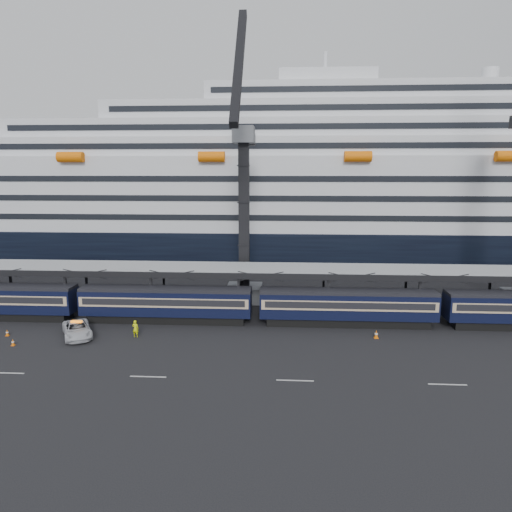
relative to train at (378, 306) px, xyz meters
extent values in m
plane|color=black|center=(4.65, -10.00, -2.20)|extent=(260.00, 260.00, 0.00)
cube|color=beige|center=(-33.35, -14.00, -2.19)|extent=(3.00, 0.15, 0.02)
cube|color=beige|center=(-21.35, -14.00, -2.19)|extent=(3.00, 0.15, 0.02)
cube|color=beige|center=(-9.35, -14.00, -2.19)|extent=(3.00, 0.15, 0.02)
cube|color=beige|center=(2.65, -14.00, -2.19)|extent=(3.00, 0.15, 0.02)
cube|color=black|center=(-23.35, 0.00, -1.75)|extent=(17.48, 2.40, 0.90)
cube|color=black|center=(-23.35, 0.00, 0.05)|extent=(19.00, 2.80, 2.70)
cube|color=#C6AE8C|center=(-23.35, 0.00, 0.35)|extent=(18.62, 2.92, 1.05)
cube|color=black|center=(-23.35, 0.00, 0.40)|extent=(17.86, 2.98, 0.70)
cube|color=black|center=(-23.35, 0.00, 1.55)|extent=(19.00, 2.50, 0.35)
cube|color=black|center=(-3.35, 0.00, -1.75)|extent=(17.48, 2.40, 0.90)
cube|color=black|center=(-3.35, 0.00, 0.05)|extent=(19.00, 2.80, 2.70)
cube|color=#C6AE8C|center=(-3.35, 0.00, 0.35)|extent=(18.62, 2.92, 1.05)
cube|color=black|center=(-3.35, 0.00, 0.40)|extent=(17.86, 2.98, 0.70)
cube|color=black|center=(-3.35, 0.00, 1.55)|extent=(19.00, 2.50, 0.35)
cube|color=#95999D|center=(4.65, 4.00, 3.20)|extent=(130.00, 6.00, 0.25)
cube|color=black|center=(4.65, 1.00, 2.90)|extent=(130.00, 0.25, 0.70)
cube|color=black|center=(4.65, 7.00, 2.90)|extent=(130.00, 0.25, 0.70)
cube|color=black|center=(-45.35, 6.80, 0.50)|extent=(0.25, 0.25, 5.40)
cube|color=black|center=(-35.35, 1.20, 0.50)|extent=(0.25, 0.25, 5.40)
cube|color=black|center=(-35.35, 6.80, 0.50)|extent=(0.25, 0.25, 5.40)
cube|color=black|center=(-25.35, 1.20, 0.50)|extent=(0.25, 0.25, 5.40)
cube|color=black|center=(-25.35, 6.80, 0.50)|extent=(0.25, 0.25, 5.40)
cube|color=black|center=(-15.35, 1.20, 0.50)|extent=(0.25, 0.25, 5.40)
cube|color=black|center=(-15.35, 6.80, 0.50)|extent=(0.25, 0.25, 5.40)
cube|color=black|center=(-5.35, 1.20, 0.50)|extent=(0.25, 0.25, 5.40)
cube|color=black|center=(-5.35, 6.80, 0.50)|extent=(0.25, 0.25, 5.40)
cube|color=black|center=(4.65, 1.20, 0.50)|extent=(0.25, 0.25, 5.40)
cube|color=black|center=(4.65, 6.80, 0.50)|extent=(0.25, 0.25, 5.40)
cube|color=black|center=(14.65, 1.20, 0.50)|extent=(0.25, 0.25, 5.40)
cube|color=black|center=(14.65, 6.80, 0.50)|extent=(0.25, 0.25, 5.40)
cube|color=black|center=(4.65, 36.00, 1.30)|extent=(200.00, 28.00, 7.00)
cube|color=silver|center=(4.65, 36.00, 10.80)|extent=(190.00, 26.88, 12.00)
cube|color=silver|center=(4.65, 36.00, 18.30)|extent=(160.00, 24.64, 3.00)
cube|color=black|center=(4.65, 23.63, 18.30)|extent=(153.60, 0.12, 0.90)
cube|color=silver|center=(4.65, 36.00, 21.30)|extent=(124.00, 21.84, 3.00)
cube|color=black|center=(4.65, 25.03, 21.30)|extent=(119.04, 0.12, 0.90)
cube|color=silver|center=(4.65, 36.00, 24.30)|extent=(90.00, 19.04, 3.00)
cube|color=black|center=(4.65, 26.43, 24.30)|extent=(86.40, 0.12, 0.90)
cube|color=silver|center=(4.65, 36.00, 27.30)|extent=(56.00, 16.24, 3.00)
cube|color=black|center=(4.65, 27.83, 27.30)|extent=(53.76, 0.12, 0.90)
cube|color=silver|center=(-3.35, 36.00, 29.80)|extent=(16.00, 12.00, 2.50)
cylinder|color=silver|center=(24.65, 36.00, 30.30)|extent=(2.80, 2.80, 3.00)
cylinder|color=orange|center=(-43.35, 21.96, 16.60)|extent=(4.00, 1.60, 1.60)
cylinder|color=orange|center=(-21.35, 21.96, 16.60)|extent=(4.00, 1.60, 1.60)
cylinder|color=orange|center=(0.65, 21.96, 16.60)|extent=(4.00, 1.60, 1.60)
cylinder|color=orange|center=(22.65, 21.96, 16.60)|extent=(4.00, 1.60, 1.60)
cube|color=#51555A|center=(-15.35, 9.00, -1.20)|extent=(4.50, 4.50, 2.00)
cube|color=black|center=(-15.35, 9.00, 8.80)|extent=(1.30, 1.30, 18.00)
cube|color=#51555A|center=(-15.35, 9.00, 18.80)|extent=(2.60, 3.20, 2.00)
cube|color=black|center=(-15.35, 3.21, 25.69)|extent=(0.90, 12.26, 14.37)
cube|color=black|center=(-15.35, 11.52, 18.80)|extent=(0.90, 5.04, 0.90)
cube|color=black|center=(-15.35, 14.04, 18.60)|extent=(2.20, 1.60, 1.60)
imported|color=silver|center=(-31.21, -5.31, -1.43)|extent=(4.94, 6.07, 1.54)
imported|color=#E5F30C|center=(-25.28, -5.03, -1.32)|extent=(0.68, 0.49, 1.77)
cube|color=orange|center=(-38.52, -5.46, -2.18)|extent=(0.34, 0.34, 0.04)
cone|color=orange|center=(-38.52, -5.46, -1.84)|extent=(0.29, 0.29, 0.65)
cylinder|color=white|center=(-38.52, -5.46, -1.84)|extent=(0.24, 0.24, 0.11)
cube|color=orange|center=(-36.38, -8.02, -2.18)|extent=(0.34, 0.34, 0.04)
cone|color=orange|center=(-36.38, -8.02, -1.84)|extent=(0.29, 0.29, 0.65)
cylinder|color=white|center=(-36.38, -8.02, -1.84)|extent=(0.24, 0.24, 0.11)
cube|color=orange|center=(-0.93, -3.94, -2.18)|extent=(0.43, 0.43, 0.05)
cone|color=orange|center=(-0.93, -3.94, -1.75)|extent=(0.36, 0.36, 0.82)
cylinder|color=white|center=(-0.93, -3.94, -1.75)|extent=(0.31, 0.31, 0.14)
camera|label=1|loc=(-10.50, -48.32, 14.28)|focal=32.00mm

